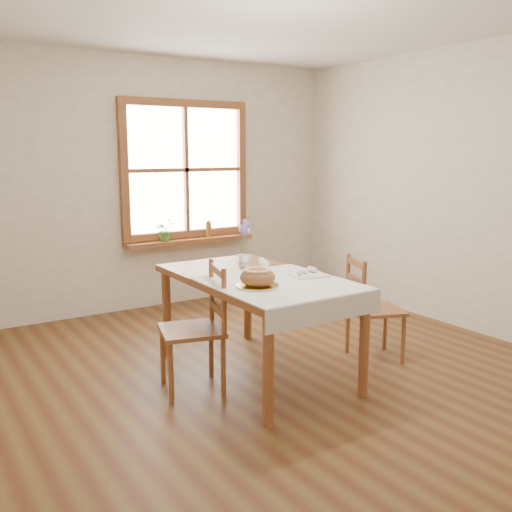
{
  "coord_description": "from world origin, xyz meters",
  "views": [
    {
      "loc": [
        -2.21,
        -3.12,
        1.66
      ],
      "look_at": [
        0.0,
        0.3,
        0.9
      ],
      "focal_mm": 40.0,
      "sensor_mm": 36.0,
      "label": 1
    }
  ],
  "objects_px": {
    "dining_table": "(256,287)",
    "bread_plate": "(258,286)",
    "flower_vase": "(244,261)",
    "chair_left": "(191,328)",
    "chair_right": "(376,308)"
  },
  "relations": [
    {
      "from": "dining_table",
      "to": "bread_plate",
      "type": "relative_size",
      "value": 5.8
    },
    {
      "from": "dining_table",
      "to": "flower_vase",
      "type": "xyz_separation_m",
      "value": [
        0.1,
        0.32,
        0.13
      ]
    },
    {
      "from": "chair_left",
      "to": "chair_right",
      "type": "bearing_deg",
      "value": 95.83
    },
    {
      "from": "flower_vase",
      "to": "chair_left",
      "type": "bearing_deg",
      "value": -152.37
    },
    {
      "from": "chair_left",
      "to": "bread_plate",
      "type": "height_order",
      "value": "chair_left"
    },
    {
      "from": "bread_plate",
      "to": "flower_vase",
      "type": "relative_size",
      "value": 2.97
    },
    {
      "from": "flower_vase",
      "to": "bread_plate",
      "type": "bearing_deg",
      "value": -114.36
    },
    {
      "from": "bread_plate",
      "to": "flower_vase",
      "type": "xyz_separation_m",
      "value": [
        0.3,
        0.65,
        0.03
      ]
    },
    {
      "from": "chair_left",
      "to": "bread_plate",
      "type": "relative_size",
      "value": 3.24
    },
    {
      "from": "dining_table",
      "to": "flower_vase",
      "type": "distance_m",
      "value": 0.36
    },
    {
      "from": "dining_table",
      "to": "chair_right",
      "type": "distance_m",
      "value": 1.04
    },
    {
      "from": "chair_left",
      "to": "bread_plate",
      "type": "distance_m",
      "value": 0.56
    },
    {
      "from": "dining_table",
      "to": "chair_right",
      "type": "relative_size",
      "value": 1.92
    },
    {
      "from": "chair_right",
      "to": "flower_vase",
      "type": "bearing_deg",
      "value": 77.85
    },
    {
      "from": "dining_table",
      "to": "flower_vase",
      "type": "relative_size",
      "value": 17.22
    }
  ]
}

